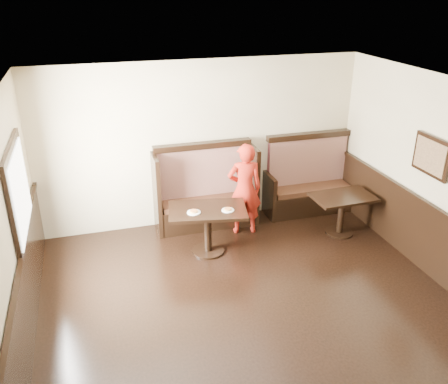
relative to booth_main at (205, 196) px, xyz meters
name	(u,v)px	position (x,y,z in m)	size (l,w,h in m)	color
ground	(277,351)	(0.00, -3.30, -0.53)	(7.00, 7.00, 0.00)	black
room_shell	(246,293)	(-0.30, -3.01, 0.14)	(7.00, 7.00, 7.00)	beige
booth_main	(205,196)	(0.00, 0.00, 0.00)	(1.75, 0.72, 1.45)	black
booth_neighbor	(308,186)	(1.95, 0.00, -0.05)	(1.65, 0.72, 1.45)	black
table_main	(208,219)	(-0.20, -0.94, 0.05)	(1.29, 0.94, 0.75)	black
table_neighbor	(342,205)	(2.08, -0.99, -0.01)	(1.01, 0.68, 0.69)	black
child	(245,189)	(0.55, -0.47, 0.26)	(0.57, 0.37, 1.57)	#A21E11
pizza_plate_left	(194,212)	(-0.43, -1.00, 0.24)	(0.21, 0.21, 0.04)	white
pizza_plate_right	(228,210)	(0.08, -1.08, 0.23)	(0.19, 0.19, 0.03)	white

